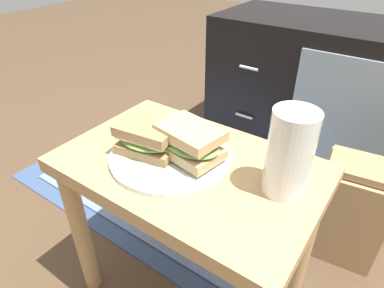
# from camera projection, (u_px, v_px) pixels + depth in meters

# --- Properties ---
(side_table) EXTENTS (0.56, 0.36, 0.46)m
(side_table) POSITION_uv_depth(u_px,v_px,m) (189.00, 194.00, 0.76)
(side_table) COLOR tan
(side_table) RESTS_ON ground
(tv_cabinet) EXTENTS (0.96, 0.46, 0.58)m
(tv_cabinet) POSITION_uv_depth(u_px,v_px,m) (326.00, 91.00, 1.43)
(tv_cabinet) COLOR black
(tv_cabinet) RESTS_ON ground
(area_rug) EXTENTS (1.14, 0.67, 0.01)m
(area_rug) POSITION_uv_depth(u_px,v_px,m) (167.00, 184.00, 1.35)
(area_rug) COLOR #384C72
(area_rug) RESTS_ON ground
(plate) EXTENTS (0.26, 0.26, 0.01)m
(plate) POSITION_uv_depth(u_px,v_px,m) (170.00, 155.00, 0.72)
(plate) COLOR silver
(plate) RESTS_ON side_table
(sandwich_front) EXTENTS (0.15, 0.13, 0.07)m
(sandwich_front) POSITION_uv_depth(u_px,v_px,m) (149.00, 137.00, 0.72)
(sandwich_front) COLOR #9E7A4C
(sandwich_front) RESTS_ON plate
(sandwich_back) EXTENTS (0.16, 0.12, 0.07)m
(sandwich_back) POSITION_uv_depth(u_px,v_px,m) (191.00, 142.00, 0.69)
(sandwich_back) COLOR tan
(sandwich_back) RESTS_ON plate
(beer_glass) EXTENTS (0.08, 0.08, 0.17)m
(beer_glass) POSITION_uv_depth(u_px,v_px,m) (289.00, 155.00, 0.59)
(beer_glass) COLOR silver
(beer_glass) RESTS_ON side_table
(paper_bag) EXTENTS (0.21, 0.20, 0.34)m
(paper_bag) POSITION_uv_depth(u_px,v_px,m) (350.00, 209.00, 1.01)
(paper_bag) COLOR tan
(paper_bag) RESTS_ON ground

